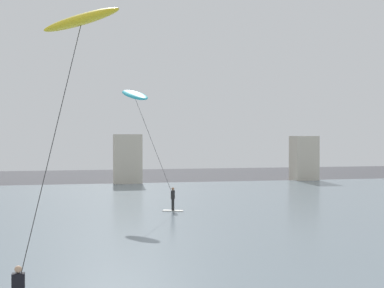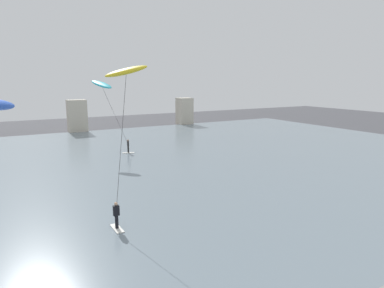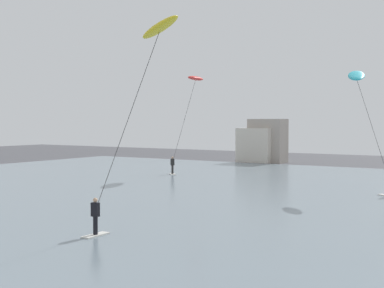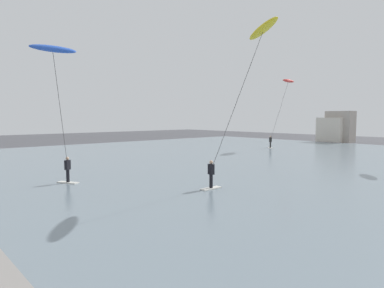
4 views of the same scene
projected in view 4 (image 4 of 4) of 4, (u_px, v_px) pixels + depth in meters
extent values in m
cube|color=beige|center=(331.00, 130.00, 57.11)|extent=(4.22, 2.68, 4.16)
cube|color=#A89E93|center=(340.00, 127.00, 56.92)|extent=(4.25, 2.60, 5.25)
cube|color=silver|center=(211.00, 188.00, 19.39)|extent=(0.46, 1.41, 0.06)
cylinder|color=black|center=(211.00, 181.00, 19.35)|extent=(0.20, 0.20, 0.78)
cube|color=black|center=(211.00, 169.00, 19.30)|extent=(0.34, 0.23, 0.60)
sphere|color=tan|center=(211.00, 162.00, 19.26)|extent=(0.20, 0.20, 0.20)
cylinder|color=#333333|center=(237.00, 101.00, 19.16)|extent=(1.73, 2.42, 7.85)
ellipsoid|color=yellow|center=(263.00, 29.00, 19.01)|extent=(2.81, 1.81, 1.16)
cube|color=silver|center=(68.00, 182.00, 21.13)|extent=(1.45, 1.03, 0.06)
cylinder|color=black|center=(68.00, 176.00, 21.10)|extent=(0.20, 0.20, 0.78)
cube|color=black|center=(68.00, 165.00, 21.04)|extent=(0.35, 0.40, 0.60)
sphere|color=tan|center=(67.00, 158.00, 21.01)|extent=(0.20, 0.20, 0.20)
cylinder|color=#333333|center=(61.00, 112.00, 19.77)|extent=(1.62, 1.30, 6.63)
ellipsoid|color=blue|center=(53.00, 49.00, 18.49)|extent=(2.12, 2.55, 0.77)
cube|color=silver|center=(270.00, 148.00, 44.95)|extent=(1.28, 1.32, 0.06)
cylinder|color=black|center=(270.00, 145.00, 44.92)|extent=(0.20, 0.20, 0.78)
cube|color=black|center=(270.00, 140.00, 44.87)|extent=(0.40, 0.39, 0.60)
sphere|color=tan|center=(271.00, 137.00, 44.83)|extent=(0.20, 0.20, 0.20)
cylinder|color=#333333|center=(279.00, 111.00, 44.44)|extent=(1.66, 1.44, 7.62)
ellipsoid|color=red|center=(288.00, 81.00, 43.99)|extent=(2.70, 4.13, 0.65)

